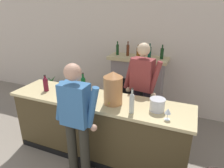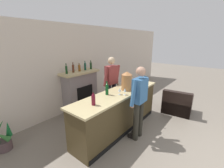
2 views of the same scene
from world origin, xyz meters
TOP-DOWN VIEW (x-y plane):
  - wall_back_panel at (0.00, 4.53)m, footprint 12.00×0.07m
  - bar_counter at (-0.12, 2.59)m, footprint 2.83×0.70m
  - fireplace_stone at (0.04, 4.27)m, footprint 1.28×0.52m
  - armchair_black at (1.81, 1.67)m, footprint 0.86×0.92m
  - potted_plant_corner at (-2.29, 4.04)m, footprint 0.44×0.41m
  - person_customer at (-0.14, 2.02)m, footprint 0.66×0.30m
  - person_bartender at (0.39, 3.24)m, footprint 0.65×0.35m
  - copper_dispenser at (0.15, 2.55)m, footprint 0.27×0.31m
  - ice_bucket_steel at (0.78, 2.58)m, footprint 0.21×0.21m
  - wine_bottle_burgundy_dark at (0.48, 2.39)m, footprint 0.06×0.06m
  - wine_bottle_rose_blush at (-0.43, 2.72)m, footprint 0.07×0.07m
  - wine_bottle_cabernet_heavy at (-1.04, 2.55)m, footprint 0.08×0.08m
  - wine_glass_front_right at (-0.18, 2.37)m, footprint 0.07×0.07m
  - wine_glass_mid_counter at (-0.24, 2.48)m, footprint 0.07×0.07m
  - wine_glass_near_bucket at (0.94, 2.40)m, footprint 0.08×0.08m

SIDE VIEW (x-z plane):
  - armchair_black at x=1.81m, z-range -0.12..0.65m
  - potted_plant_corner at x=-2.29m, z-range -0.06..0.61m
  - bar_counter at x=-0.12m, z-range 0.00..1.02m
  - fireplace_stone at x=0.04m, z-range -0.14..1.49m
  - person_customer at x=-0.14m, z-range 0.09..1.82m
  - person_bartender at x=0.39m, z-range 0.10..1.90m
  - ice_bucket_steel at x=0.78m, z-range 1.02..1.19m
  - wine_glass_near_bucket at x=0.94m, z-range 1.06..1.21m
  - wine_glass_mid_counter at x=-0.24m, z-range 1.05..1.22m
  - wine_glass_front_right at x=-0.18m, z-range 1.05..1.22m
  - wine_bottle_cabernet_heavy at x=-1.04m, z-range 1.01..1.28m
  - wine_bottle_rose_blush at x=-0.43m, z-range 1.00..1.34m
  - wine_bottle_burgundy_dark at x=0.48m, z-range 1.00..1.35m
  - copper_dispenser at x=0.15m, z-range 1.02..1.51m
  - wall_back_panel at x=0.00m, z-range 0.00..2.75m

